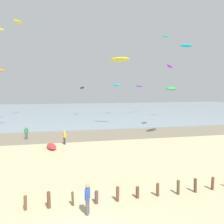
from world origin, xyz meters
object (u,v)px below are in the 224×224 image
at_px(kite_aloft_4, 18,22).
at_px(kite_aloft_5, 139,86).
at_px(kite_aloft_6, 117,85).
at_px(kite_aloft_10, 120,59).
at_px(person_right_flank, 87,198).
at_px(person_mid_beach, 26,133).
at_px(kite_aloft_3, 186,46).
at_px(grounded_kite, 51,146).
at_px(kite_aloft_7, 82,88).
at_px(kite_aloft_8, 170,66).
at_px(person_by_waterline, 64,137).
at_px(kite_aloft_2, 165,37).
at_px(kite_aloft_0, 171,89).

relative_size(kite_aloft_4, kite_aloft_5, 1.41).
xyz_separation_m(kite_aloft_6, kite_aloft_10, (-3.91, -18.53, 4.08)).
relative_size(person_right_flank, kite_aloft_6, 0.54).
height_order(kite_aloft_4, kite_aloft_6, kite_aloft_4).
bearing_deg(person_mid_beach, person_right_flank, -72.91).
xyz_separation_m(kite_aloft_4, kite_aloft_10, (19.34, -16.65, -9.84)).
xyz_separation_m(person_mid_beach, kite_aloft_3, (31.46, 13.26, 15.36)).
bearing_deg(grounded_kite, kite_aloft_4, -177.54).
xyz_separation_m(kite_aloft_7, kite_aloft_8, (13.06, -21.34, 3.55)).
relative_size(person_by_waterline, kite_aloft_8, 0.56).
relative_size(kite_aloft_3, kite_aloft_8, 1.01).
bearing_deg(kite_aloft_2, kite_aloft_10, 79.77).
bearing_deg(kite_aloft_5, person_mid_beach, 99.89).
bearing_deg(person_mid_beach, kite_aloft_6, 53.19).
bearing_deg(kite_aloft_6, kite_aloft_2, 40.10).
bearing_deg(kite_aloft_4, person_right_flank, 37.05).
bearing_deg(person_by_waterline, kite_aloft_2, 44.32).
height_order(person_by_waterline, kite_aloft_8, kite_aloft_8).
height_order(person_mid_beach, kite_aloft_8, kite_aloft_8).
bearing_deg(kite_aloft_4, person_by_waterline, 42.54).
height_order(person_right_flank, kite_aloft_4, kite_aloft_4).
xyz_separation_m(kite_aloft_4, kite_aloft_5, (29.45, 1.94, -14.21)).
bearing_deg(person_right_flank, kite_aloft_10, 72.24).
bearing_deg(grounded_kite, kite_aloft_5, 132.22).
xyz_separation_m(kite_aloft_5, kite_aloft_10, (-10.11, -18.58, 4.37)).
relative_size(person_by_waterline, kite_aloft_0, 0.50).
distance_m(person_right_flank, kite_aloft_8, 30.65).
relative_size(person_mid_beach, kite_aloft_0, 0.50).
xyz_separation_m(person_mid_beach, kite_aloft_6, (18.76, 25.07, 7.02)).
bearing_deg(person_right_flank, person_by_waterline, 94.04).
xyz_separation_m(person_by_waterline, kite_aloft_4, (-9.59, 27.31, 20.94)).
distance_m(kite_aloft_2, kite_aloft_3, 7.66).
height_order(kite_aloft_0, kite_aloft_2, kite_aloft_2).
xyz_separation_m(person_by_waterline, kite_aloft_3, (26.36, 17.38, 15.36)).
bearing_deg(kite_aloft_4, kite_aloft_7, 119.83).
bearing_deg(kite_aloft_5, kite_aloft_0, 135.60).
xyz_separation_m(person_by_waterline, kite_aloft_10, (9.75, 10.66, 11.10)).
bearing_deg(kite_aloft_4, kite_aloft_6, 117.83).
distance_m(person_right_flank, kite_aloft_3, 44.71).
bearing_deg(kite_aloft_0, kite_aloft_7, -111.32).
distance_m(kite_aloft_5, kite_aloft_7, 15.20).
bearing_deg(person_mid_beach, grounded_kite, -57.99).
height_order(person_mid_beach, person_by_waterline, same).
xyz_separation_m(kite_aloft_3, kite_aloft_6, (-12.70, 11.82, -8.33)).
bearing_deg(kite_aloft_7, grounded_kite, -174.90).
xyz_separation_m(person_right_flank, grounded_kite, (-2.63, 14.54, -0.66)).
bearing_deg(kite_aloft_6, kite_aloft_0, -20.56).
relative_size(grounded_kite, kite_aloft_7, 0.88).
xyz_separation_m(grounded_kite, kite_aloft_5, (21.34, 30.91, 7.39)).
bearing_deg(person_right_flank, kite_aloft_3, 53.10).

